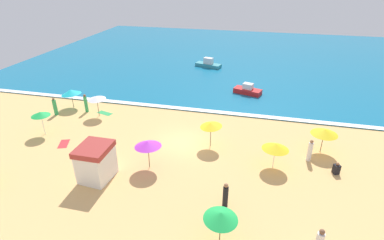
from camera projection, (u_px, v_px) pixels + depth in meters
The scene contains 21 objects.
ground_plane at pixel (183, 143), 24.70m from camera, with size 60.00×60.00×0.00m, color #E5B26B.
ocean_water at pixel (227, 56), 48.96m from camera, with size 60.00×44.00×0.10m, color #146B93.
wave_breaker_foam at pixel (199, 110), 30.12m from camera, with size 57.00×0.70×0.01m, color white.
lifeguard_cabana at pixel (96, 162), 20.01m from camera, with size 2.06×2.35×2.50m.
beach_umbrella_0 at pixel (40, 114), 25.13m from camera, with size 2.21×2.21×2.11m.
beach_umbrella_1 at pixel (276, 146), 20.94m from camera, with size 2.34×2.35×1.96m.
beach_umbrella_2 at pixel (325, 132), 22.66m from camera, with size 2.02×2.02×2.01m.
beach_umbrella_3 at pixel (221, 216), 15.09m from camera, with size 2.52×2.52×1.97m.
beach_umbrella_5 at pixel (211, 125), 23.35m from camera, with size 2.25×2.24×2.19m.
beach_umbrella_6 at pixel (71, 92), 30.18m from camera, with size 2.29×2.26×2.04m.
beach_umbrella_7 at pixel (97, 98), 28.27m from camera, with size 2.42×2.42×2.11m.
beach_umbrella_8 at pixel (148, 144), 20.79m from camera, with size 2.67×2.67×2.20m.
beachgoer_1 at pixel (310, 151), 22.05m from camera, with size 0.47×0.47×1.76m.
beachgoer_2 at pixel (225, 195), 17.78m from camera, with size 0.45×0.45×1.68m.
beachgoer_3 at pixel (86, 103), 29.59m from camera, with size 0.42×0.42×1.87m.
beachgoer_4 at pixel (55, 107), 29.04m from camera, with size 0.46×0.46×1.76m.
beachgoer_5 at pixel (336, 169), 20.83m from camera, with size 0.51×0.51×0.90m.
beach_towel_0 at pixel (64, 144), 24.51m from camera, with size 1.16×1.53×0.01m.
beach_towel_1 at pixel (105, 113), 29.68m from camera, with size 1.68×1.04×0.01m.
small_boat_0 at pixel (208, 64), 43.15m from camera, with size 3.88×2.22×1.30m.
small_boat_1 at pixel (248, 90), 33.94m from camera, with size 3.27×2.12×1.19m.
Camera 1 is at (5.66, -20.43, 12.84)m, focal length 28.07 mm.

